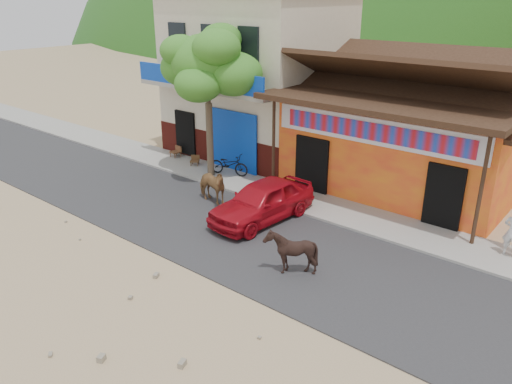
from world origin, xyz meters
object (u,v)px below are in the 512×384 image
(cow_dark, at_px, (291,251))
(red_car, at_px, (262,201))
(cafe_chair_left, at_px, (175,147))
(cafe_chair_right, at_px, (195,157))
(tree, at_px, (209,103))
(cow_tan, at_px, (211,186))
(scooter, at_px, (229,164))

(cow_dark, height_order, red_car, red_car)
(red_car, distance_m, cafe_chair_left, 7.77)
(red_car, height_order, cafe_chair_right, red_car)
(cow_dark, distance_m, cafe_chair_left, 11.13)
(tree, bearing_deg, cow_tan, -45.61)
(cow_tan, bearing_deg, cafe_chair_left, 65.94)
(scooter, bearing_deg, cafe_chair_right, 74.91)
(cow_dark, bearing_deg, scooter, -119.98)
(cow_tan, bearing_deg, scooter, 33.59)
(cow_dark, bearing_deg, cow_tan, -107.33)
(cafe_chair_left, distance_m, cafe_chair_right, 1.58)
(tree, xyz_separation_m, cow_tan, (1.96, -2.00, -2.43))
(cow_dark, distance_m, cafe_chair_right, 9.62)
(cow_dark, xyz_separation_m, red_car, (-2.73, 2.18, 0.04))
(cow_tan, distance_m, scooter, 2.82)
(cow_dark, height_order, cafe_chair_right, cow_dark)
(cow_tan, xyz_separation_m, red_car, (2.37, 0.02, 0.03))
(cow_tan, distance_m, cafe_chair_right, 4.15)
(cow_dark, xyz_separation_m, cafe_chair_right, (-8.46, 4.58, -0.17))
(cafe_chair_left, bearing_deg, cafe_chair_right, -4.64)
(cafe_chair_left, bearing_deg, scooter, 1.62)
(cow_dark, bearing_deg, cafe_chair_right, -112.84)
(red_car, relative_size, cafe_chair_left, 4.37)
(scooter, height_order, cafe_chair_left, cafe_chair_left)
(cow_tan, relative_size, red_car, 0.39)
(cafe_chair_right, bearing_deg, scooter, -32.91)
(tree, xyz_separation_m, cafe_chair_right, (-1.40, 0.42, -2.61))
(scooter, bearing_deg, cafe_chair_left, 69.97)
(cow_dark, relative_size, scooter, 0.75)
(red_car, bearing_deg, cafe_chair_right, 161.95)
(cafe_chair_right, bearing_deg, cow_dark, -62.48)
(tree, relative_size, cow_tan, 3.87)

